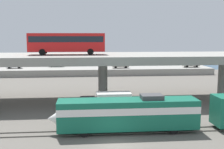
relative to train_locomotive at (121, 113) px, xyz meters
The scene contains 13 objects.
ground_plane 4.67m from the train_locomotive, 104.17° to the right, with size 260.00×260.00×0.00m, color #605B54.
rail_strip_near 2.46m from the train_locomotive, 145.05° to the right, with size 110.00×0.12×0.12m, color #59544C.
rail_strip_far 2.46m from the train_locomotive, 145.05° to the left, with size 110.00×0.12×0.12m, color #59544C.
train_locomotive is the anchor object (origin of this frame).
highway_overpass 16.68m from the train_locomotive, 93.61° to the left, with size 96.00×12.63×7.61m.
transit_bus_on_overpass 18.93m from the train_locomotive, 112.75° to the left, with size 12.00×2.68×3.40m.
service_truck_east 7.29m from the train_locomotive, 97.88° to the left, with size 6.80×2.46×3.04m.
pier_parking_lot 51.03m from the train_locomotive, 91.13° to the left, with size 63.92×13.66×1.75m, color gray.
parked_car_0 54.56m from the train_locomotive, 114.77° to the left, with size 4.13×1.84×1.50m.
parked_car_1 53.86m from the train_locomotive, 102.76° to the left, with size 4.20×1.95×1.50m.
parked_car_2 47.97m from the train_locomotive, 83.13° to the left, with size 4.48×1.98×1.50m.
parked_car_3 54.30m from the train_locomotive, 61.82° to the left, with size 4.46×1.94×1.50m.
harbor_water 74.04m from the train_locomotive, 90.78° to the left, with size 140.00×36.00×0.01m, color #2D5170.
Camera 1 is at (-2.94, -27.18, 10.73)m, focal length 46.90 mm.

